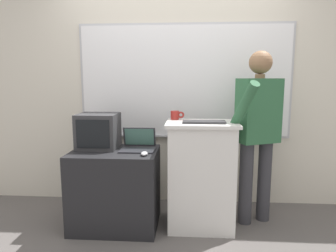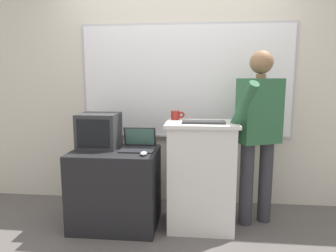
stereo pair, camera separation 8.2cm
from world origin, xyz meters
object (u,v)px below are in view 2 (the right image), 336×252
crt_monitor (99,131)px  side_desk (116,188)px  lectern_podium (201,175)px  computer_mouse_by_laptop (144,153)px  laptop (138,144)px  wireless_keyboard (204,122)px  person_presenter (259,127)px  coffee_mug (176,115)px

crt_monitor → side_desk: bearing=-30.0°
lectern_podium → computer_mouse_by_laptop: (-0.51, -0.20, 0.25)m
laptop → wireless_keyboard: 0.66m
side_desk → lectern_podium: bearing=2.2°
laptop → computer_mouse_by_laptop: laptop is taller
lectern_podium → crt_monitor: crt_monitor is taller
laptop → crt_monitor: size_ratio=0.85×
crt_monitor → wireless_keyboard: bearing=-7.5°
side_desk → wireless_keyboard: wireless_keyboard is taller
side_desk → person_presenter: 1.48m
lectern_podium → coffee_mug: (-0.25, 0.17, 0.55)m
wireless_keyboard → coffee_mug: (-0.27, 0.23, 0.03)m
wireless_keyboard → crt_monitor: bearing=172.5°
person_presenter → computer_mouse_by_laptop: (-1.05, -0.33, -0.20)m
side_desk → laptop: size_ratio=2.52×
lectern_podium → side_desk: lectern_podium is taller
lectern_podium → computer_mouse_by_laptop: bearing=-158.9°
laptop → crt_monitor: bearing=174.5°
side_desk → crt_monitor: (-0.18, 0.11, 0.54)m
lectern_podium → wireless_keyboard: size_ratio=2.65×
person_presenter → computer_mouse_by_laptop: 1.11m
lectern_podium → computer_mouse_by_laptop: size_ratio=10.15×
coffee_mug → laptop: bearing=-159.4°
coffee_mug → computer_mouse_by_laptop: bearing=-125.4°
computer_mouse_by_laptop → lectern_podium: bearing=21.1°
person_presenter → crt_monitor: 1.53m
laptop → crt_monitor: crt_monitor is taller
lectern_podium → laptop: lectern_podium is taller
lectern_podium → computer_mouse_by_laptop: lectern_podium is taller
coffee_mug → lectern_podium: bearing=-33.8°
laptop → coffee_mug: coffee_mug is taller
computer_mouse_by_laptop → coffee_mug: coffee_mug is taller
side_desk → laptop: 0.48m
computer_mouse_by_laptop → wireless_keyboard: bearing=14.7°
person_presenter → wireless_keyboard: person_presenter is taller
lectern_podium → crt_monitor: 1.07m
wireless_keyboard → computer_mouse_by_laptop: size_ratio=3.83×
lectern_podium → wireless_keyboard: (0.01, -0.06, 0.51)m
lectern_podium → laptop: size_ratio=3.19×
computer_mouse_by_laptop → coffee_mug: size_ratio=0.76×
person_presenter → side_desk: bearing=164.3°
side_desk → coffee_mug: 0.91m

